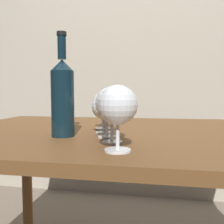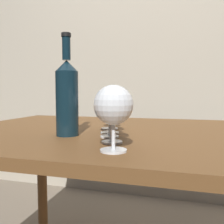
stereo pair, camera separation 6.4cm
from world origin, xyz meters
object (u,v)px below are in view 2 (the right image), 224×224
object	(u,v)px
wine_glass_empty	(113,106)
wine_glass_white	(110,107)
wine_glass_port	(110,103)
wine_glass_cabernet	(112,104)
wine_glass_chardonnay	(110,109)
wine_bottle	(67,96)

from	to	relation	value
wine_glass_empty	wine_glass_white	bearing A→B (deg)	108.09
wine_glass_port	wine_glass_white	bearing A→B (deg)	-74.36
wine_glass_empty	wine_glass_port	world-z (taller)	wine_glass_empty
wine_glass_white	wine_glass_port	size ratio (longest dim) A/B	0.96
wine_glass_cabernet	wine_glass_white	distance (m)	0.16
wine_glass_cabernet	wine_glass_chardonnay	world-z (taller)	wine_glass_cabernet
wine_glass_empty	wine_glass_cabernet	world-z (taller)	same
wine_glass_port	wine_glass_empty	bearing A→B (deg)	-72.60
wine_glass_cabernet	wine_bottle	distance (m)	0.19
wine_glass_empty	wine_glass_chardonnay	world-z (taller)	wine_glass_empty
wine_glass_cabernet	wine_bottle	bearing A→B (deg)	156.22
wine_glass_empty	wine_bottle	distance (m)	0.26
wine_glass_cabernet	wine_bottle	size ratio (longest dim) A/B	0.48
wine_glass_port	wine_glass_chardonnay	bearing A→B (deg)	-74.25
wine_glass_cabernet	wine_glass_port	bearing A→B (deg)	107.32
wine_glass_chardonnay	wine_glass_cabernet	bearing A→B (deg)	-69.46
wine_glass_chardonnay	wine_glass_port	size ratio (longest dim) A/B	0.88
wine_glass_chardonnay	wine_glass_white	bearing A→B (deg)	105.90
wine_bottle	wine_glass_chardonnay	bearing A→B (deg)	1.82
wine_glass_cabernet	wine_glass_white	size ratio (longest dim) A/B	1.13
wine_glass_cabernet	wine_glass_white	xyz separation A→B (m)	(-0.05, 0.15, -0.02)
wine_glass_port	wine_bottle	xyz separation A→B (m)	(-0.09, -0.17, 0.03)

